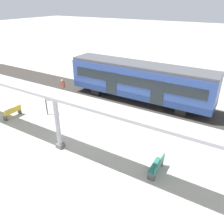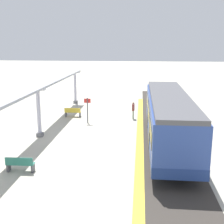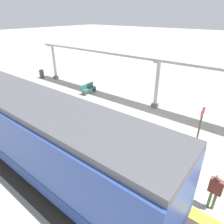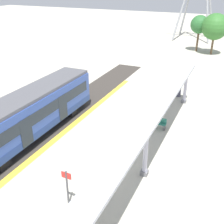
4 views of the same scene
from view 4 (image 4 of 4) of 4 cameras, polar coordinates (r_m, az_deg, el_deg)
ground_plane at (r=18.78m, az=-4.02°, el=-9.84°), size 176.00×176.00×0.00m
tactile_edge_strip at (r=20.57m, az=-13.42°, el=-7.07°), size 0.51×31.37×0.01m
trackbed at (r=21.64m, az=-17.37°, el=-5.83°), size 3.20×43.37×0.01m
train_near_carriage at (r=21.51m, az=-16.09°, el=-0.29°), size 2.65×13.05×3.48m
canopy_pillar_second at (r=16.61m, az=6.89°, el=-7.64°), size 1.10×0.44×3.58m
canopy_pillar_third at (r=27.25m, az=14.81°, el=5.38°), size 1.10×0.44×3.58m
canopy_beam at (r=15.58m, az=7.11°, el=-2.18°), size 1.20×25.10×0.16m
bench_near_end at (r=22.61m, az=9.13°, el=-2.18°), size 1.51×0.48×0.86m
trash_bin at (r=29.13m, az=13.41°, el=3.98°), size 0.48×0.48×0.90m
platform_info_sign at (r=14.94m, az=-9.15°, el=-14.53°), size 0.56×0.10×2.20m
tree_left_background at (r=48.18m, az=17.44°, el=16.65°), size 2.84×2.84×5.67m
tree_right_background at (r=46.79m, az=20.29°, el=16.00°), size 3.96×3.96×6.19m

